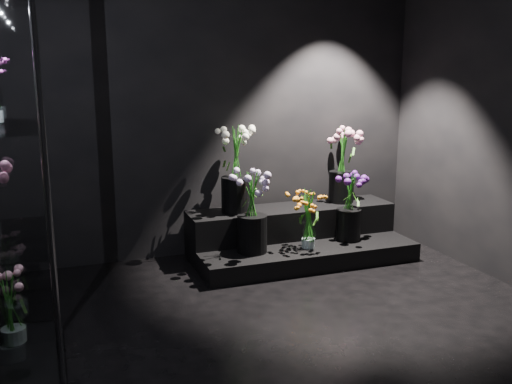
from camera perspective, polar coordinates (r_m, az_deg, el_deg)
floor at (r=3.75m, az=4.53°, el=-14.91°), size 4.00×4.00×0.00m
wall_back at (r=5.23m, az=-4.46°, el=8.86°), size 4.00×0.00×4.00m
display_riser at (r=5.31m, az=4.07°, el=-4.48°), size 1.97×0.87×0.44m
bouquet_orange_bells at (r=4.98m, az=5.30°, el=-2.53°), size 0.26×0.26×0.54m
bouquet_lilac at (r=4.82m, az=-0.39°, el=-1.45°), size 0.51×0.51×0.70m
bouquet_purple at (r=5.24m, az=9.29°, el=-1.09°), size 0.40×0.40×0.62m
bouquet_cream_roses at (r=5.07m, az=-2.02°, el=2.80°), size 0.49×0.49×0.77m
bouquet_pink_roses at (r=5.52m, az=8.61°, el=3.32°), size 0.46×0.46×0.73m
bouquet_case_base_pink at (r=3.75m, az=-23.29°, el=-10.45°), size 0.36×0.36×0.44m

